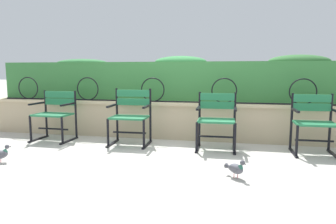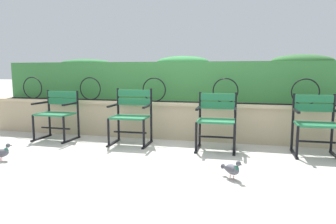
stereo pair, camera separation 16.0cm
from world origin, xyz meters
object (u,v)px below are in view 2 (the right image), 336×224
(park_chair_centre_left, at_px, (131,115))
(park_chair_centre_right, at_px, (217,119))
(park_chair_leftmost, at_px, (58,112))
(pigeon_near_chairs, at_px, (0,153))
(pigeon_far_side, at_px, (232,169))
(park_chair_rightmost, at_px, (315,122))

(park_chair_centre_left, distance_m, park_chair_centre_right, 1.36)
(park_chair_leftmost, relative_size, pigeon_near_chairs, 3.48)
(pigeon_far_side, bearing_deg, park_chair_centre_right, 102.90)
(park_chair_leftmost, relative_size, pigeon_far_side, 3.53)
(park_chair_rightmost, xyz_separation_m, pigeon_near_chairs, (-4.02, -1.35, -0.35))
(park_chair_centre_right, bearing_deg, pigeon_far_side, -77.10)
(park_chair_rightmost, distance_m, pigeon_far_side, 1.71)
(park_chair_leftmost, relative_size, park_chair_centre_right, 0.98)
(park_chair_rightmost, relative_size, pigeon_near_chairs, 3.55)
(park_chair_centre_left, height_order, park_chair_centre_right, park_chair_centre_left)
(park_chair_centre_right, distance_m, pigeon_far_side, 1.35)
(park_chair_rightmost, bearing_deg, park_chair_leftmost, 179.53)
(pigeon_near_chairs, bearing_deg, park_chair_centre_left, 45.99)
(pigeon_near_chairs, bearing_deg, pigeon_far_side, 1.05)
(park_chair_centre_right, bearing_deg, park_chair_centre_left, 178.81)
(park_chair_centre_left, height_order, park_chair_rightmost, park_chair_centre_left)
(pigeon_far_side, bearing_deg, park_chair_centre_left, 141.82)
(park_chair_centre_left, xyz_separation_m, pigeon_near_chairs, (-1.30, -1.35, -0.36))
(park_chair_centre_left, distance_m, pigeon_far_side, 2.13)
(park_chair_leftmost, distance_m, park_chair_centre_right, 2.71)
(park_chair_leftmost, height_order, park_chair_rightmost, park_chair_rightmost)
(park_chair_leftmost, bearing_deg, pigeon_far_side, -23.81)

